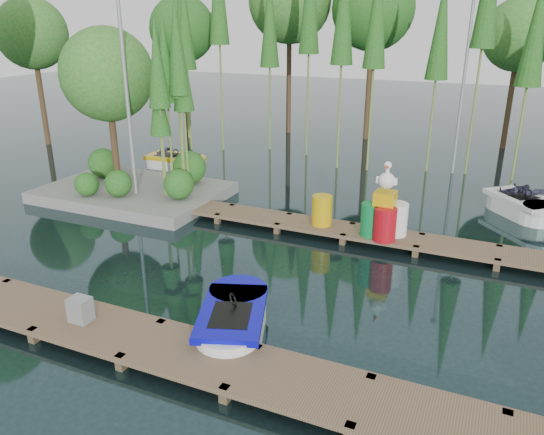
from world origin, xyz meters
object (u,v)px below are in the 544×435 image
at_px(utility_cabinet, 80,309).
at_px(drum_cluster, 385,215).
at_px(boat_yellow_far, 174,162).
at_px(boat_blue, 233,322).
at_px(island, 124,106).
at_px(yellow_barrel, 322,210).

bearing_deg(utility_cabinet, drum_cluster, 56.44).
bearing_deg(drum_cluster, boat_yellow_far, 155.54).
bearing_deg(boat_yellow_far, drum_cluster, -6.84).
height_order(boat_blue, boat_yellow_far, boat_yellow_far).
bearing_deg(boat_blue, island, 119.51).
bearing_deg(boat_blue, boat_yellow_far, 109.26).
xyz_separation_m(utility_cabinet, yellow_barrel, (2.67, 7.00, 0.19)).
height_order(boat_yellow_far, yellow_barrel, boat_yellow_far).
height_order(island, utility_cabinet, island).
height_order(yellow_barrel, drum_cluster, drum_cluster).
xyz_separation_m(boat_blue, yellow_barrel, (-0.11, 5.76, 0.47)).
bearing_deg(yellow_barrel, drum_cluster, -4.81).
distance_m(island, boat_yellow_far, 4.66).
height_order(boat_blue, yellow_barrel, yellow_barrel).
bearing_deg(drum_cluster, yellow_barrel, 175.19).
distance_m(island, drum_cluster, 9.69).
bearing_deg(island, yellow_barrel, -6.01).
height_order(utility_cabinet, yellow_barrel, yellow_barrel).
height_order(boat_blue, utility_cabinet, boat_blue).
relative_size(boat_blue, yellow_barrel, 3.42).
xyz_separation_m(boat_blue, boat_yellow_far, (-8.23, 10.14, 0.02)).
height_order(boat_blue, drum_cluster, drum_cluster).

